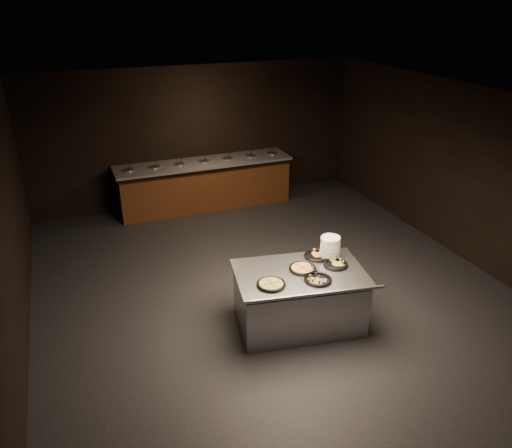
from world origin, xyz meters
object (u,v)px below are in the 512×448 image
(plate_stack, at_px, (330,247))
(pan_veggie_whole, at_px, (271,284))
(serving_counter, at_px, (299,299))
(pan_cheese_whole, at_px, (303,268))

(plate_stack, relative_size, pan_veggie_whole, 0.81)
(serving_counter, distance_m, pan_veggie_whole, 0.68)
(plate_stack, xyz_separation_m, pan_veggie_whole, (-1.07, -0.39, -0.13))
(pan_veggie_whole, bearing_deg, pan_cheese_whole, 20.83)
(plate_stack, height_order, pan_veggie_whole, plate_stack)
(serving_counter, bearing_deg, plate_stack, 32.09)
(plate_stack, distance_m, pan_cheese_whole, 0.56)
(pan_veggie_whole, height_order, pan_cheese_whole, same)
(pan_cheese_whole, bearing_deg, plate_stack, 19.59)
(serving_counter, relative_size, pan_cheese_whole, 5.12)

